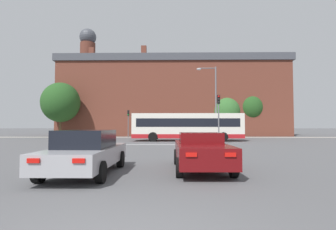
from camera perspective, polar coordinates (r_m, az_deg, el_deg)
name	(u,v)px	position (r m, az deg, el deg)	size (l,w,h in m)	color
stop_line_strip	(164,145)	(23.36, -0.92, -6.45)	(8.15, 0.30, 0.01)	silver
far_pavement	(167,137)	(38.72, -0.18, -4.87)	(69.06, 2.50, 0.01)	#A09B91
brick_civic_building	(172,98)	(48.93, 0.93, 3.65)	(38.99, 14.53, 20.09)	brown
car_saloon_left	(86,152)	(9.48, -17.35, -7.64)	(2.02, 4.77, 1.50)	#9E9EA3
car_roadster_right	(201,151)	(9.96, 7.15, -7.78)	(1.99, 4.74, 1.39)	#600C0F
bus_crossing_lead	(187,126)	(29.07, 4.22, -2.48)	(12.02, 2.77, 3.02)	silver
traffic_light_near_right	(219,111)	(24.26, 10.96, 0.81)	(0.26, 0.31, 4.48)	slate
traffic_light_far_left	(128,119)	(38.20, -8.65, -0.87)	(0.26, 0.31, 3.96)	slate
street_lamp_junction	(213,96)	(28.77, 9.73, 4.05)	(2.15, 0.36, 8.09)	slate
pedestrian_waiting	(177,130)	(39.50, 1.99, -3.25)	(0.41, 0.45, 1.83)	brown
tree_by_building	(61,102)	(42.78, -22.33, 2.55)	(5.70, 5.70, 8.23)	#4C3823
tree_kerbside	(250,108)	(45.11, 17.43, 1.56)	(4.38, 4.38, 7.02)	#4C3823
tree_distant	(226,112)	(43.70, 12.49, 0.71)	(4.67, 4.67, 6.46)	#4C3823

